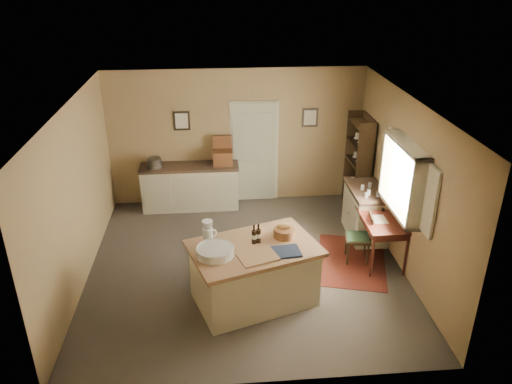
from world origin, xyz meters
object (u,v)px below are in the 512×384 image
writing_desk (382,224)px  right_cabinet (366,212)px  sideboard (191,185)px  work_island (253,272)px  shelving_unit (360,164)px  desk_chair (358,238)px

writing_desk → right_cabinet: 0.87m
sideboard → work_island: bearing=-72.4°
sideboard → shelving_unit: bearing=-6.1°
desk_chair → right_cabinet: bearing=74.6°
work_island → desk_chair: work_island is taller
right_cabinet → shelving_unit: shelving_unit is taller
work_island → right_cabinet: bearing=20.3°
right_cabinet → shelving_unit: bearing=81.8°
sideboard → shelving_unit: 3.34m
work_island → desk_chair: size_ratio=2.41×
work_island → sideboard: bearing=89.0°
writing_desk → right_cabinet: bearing=90.0°
sideboard → right_cabinet: size_ratio=1.79×
writing_desk → work_island: bearing=-157.5°
writing_desk → desk_chair: bearing=175.9°
work_island → shelving_unit: shelving_unit is taller
desk_chair → shelving_unit: bearing=83.2°
work_island → shelving_unit: size_ratio=1.06×
writing_desk → shelving_unit: shelving_unit is taller
work_island → right_cabinet: (2.15, 1.73, -0.02)m
shelving_unit → right_cabinet: bearing=-98.2°
right_cabinet → shelving_unit: (0.15, 1.04, 0.49)m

